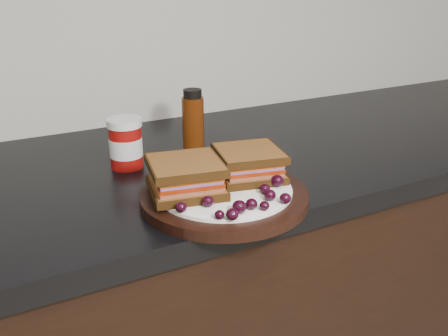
# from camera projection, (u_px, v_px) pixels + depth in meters

# --- Properties ---
(countertop) EXTENTS (3.98, 0.60, 0.04)m
(countertop) POSITION_uv_depth(u_px,v_px,m) (193.00, 168.00, 1.03)
(countertop) COLOR black
(countertop) RESTS_ON base_cabinets
(plate) EXTENTS (0.28, 0.28, 0.02)m
(plate) POSITION_uv_depth(u_px,v_px,m) (224.00, 196.00, 0.83)
(plate) COLOR black
(plate) RESTS_ON countertop
(sandwich_left) EXTENTS (0.14, 0.14, 0.05)m
(sandwich_left) POSITION_uv_depth(u_px,v_px,m) (186.00, 177.00, 0.80)
(sandwich_left) COLOR brown
(sandwich_left) RESTS_ON plate
(sandwich_right) EXTENTS (0.13, 0.13, 0.05)m
(sandwich_right) POSITION_uv_depth(u_px,v_px,m) (249.00, 163.00, 0.86)
(sandwich_right) COLOR brown
(sandwich_right) RESTS_ON plate
(grape_0) EXTENTS (0.02, 0.02, 0.02)m
(grape_0) POSITION_uv_depth(u_px,v_px,m) (181.00, 207.00, 0.74)
(grape_0) COLOR black
(grape_0) RESTS_ON plate
(grape_1) EXTENTS (0.02, 0.02, 0.02)m
(grape_1) POSITION_uv_depth(u_px,v_px,m) (208.00, 201.00, 0.76)
(grape_1) COLOR black
(grape_1) RESTS_ON plate
(grape_2) EXTENTS (0.01, 0.01, 0.01)m
(grape_2) POSITION_uv_depth(u_px,v_px,m) (219.00, 215.00, 0.72)
(grape_2) COLOR black
(grape_2) RESTS_ON plate
(grape_3) EXTENTS (0.02, 0.02, 0.02)m
(grape_3) POSITION_uv_depth(u_px,v_px,m) (232.00, 214.00, 0.72)
(grape_3) COLOR black
(grape_3) RESTS_ON plate
(grape_4) EXTENTS (0.02, 0.02, 0.02)m
(grape_4) POSITION_uv_depth(u_px,v_px,m) (239.00, 207.00, 0.74)
(grape_4) COLOR black
(grape_4) RESTS_ON plate
(grape_5) EXTENTS (0.02, 0.02, 0.02)m
(grape_5) POSITION_uv_depth(u_px,v_px,m) (252.00, 204.00, 0.75)
(grape_5) COLOR black
(grape_5) RESTS_ON plate
(grape_6) EXTENTS (0.02, 0.02, 0.01)m
(grape_6) POSITION_uv_depth(u_px,v_px,m) (264.00, 206.00, 0.75)
(grape_6) COLOR black
(grape_6) RESTS_ON plate
(grape_7) EXTENTS (0.02, 0.02, 0.02)m
(grape_7) POSITION_uv_depth(u_px,v_px,m) (285.00, 198.00, 0.77)
(grape_7) COLOR black
(grape_7) RESTS_ON plate
(grape_8) EXTENTS (0.02, 0.02, 0.02)m
(grape_8) POSITION_uv_depth(u_px,v_px,m) (270.00, 195.00, 0.78)
(grape_8) COLOR black
(grape_8) RESTS_ON plate
(grape_9) EXTENTS (0.02, 0.02, 0.02)m
(grape_9) POSITION_uv_depth(u_px,v_px,m) (265.00, 189.00, 0.80)
(grape_9) COLOR black
(grape_9) RESTS_ON plate
(grape_10) EXTENTS (0.02, 0.02, 0.02)m
(grape_10) POSITION_uv_depth(u_px,v_px,m) (277.00, 181.00, 0.83)
(grape_10) COLOR black
(grape_10) RESTS_ON plate
(grape_11) EXTENTS (0.02, 0.02, 0.02)m
(grape_11) POSITION_uv_depth(u_px,v_px,m) (263.00, 179.00, 0.84)
(grape_11) COLOR black
(grape_11) RESTS_ON plate
(grape_12) EXTENTS (0.02, 0.02, 0.02)m
(grape_12) POSITION_uv_depth(u_px,v_px,m) (273.00, 174.00, 0.86)
(grape_12) COLOR black
(grape_12) RESTS_ON plate
(grape_13) EXTENTS (0.02, 0.02, 0.02)m
(grape_13) POSITION_uv_depth(u_px,v_px,m) (256.00, 167.00, 0.89)
(grape_13) COLOR black
(grape_13) RESTS_ON plate
(grape_14) EXTENTS (0.02, 0.02, 0.02)m
(grape_14) POSITION_uv_depth(u_px,v_px,m) (240.00, 170.00, 0.88)
(grape_14) COLOR black
(grape_14) RESTS_ON plate
(grape_15) EXTENTS (0.02, 0.02, 0.02)m
(grape_15) POSITION_uv_depth(u_px,v_px,m) (197.00, 178.00, 0.85)
(grape_15) COLOR black
(grape_15) RESTS_ON plate
(grape_16) EXTENTS (0.02, 0.02, 0.02)m
(grape_16) POSITION_uv_depth(u_px,v_px,m) (181.00, 185.00, 0.82)
(grape_16) COLOR black
(grape_16) RESTS_ON plate
(grape_17) EXTENTS (0.02, 0.02, 0.02)m
(grape_17) POSITION_uv_depth(u_px,v_px,m) (179.00, 185.00, 0.82)
(grape_17) COLOR black
(grape_17) RESTS_ON plate
(grape_18) EXTENTS (0.02, 0.02, 0.02)m
(grape_18) POSITION_uv_depth(u_px,v_px,m) (180.00, 195.00, 0.78)
(grape_18) COLOR black
(grape_18) RESTS_ON plate
(grape_19) EXTENTS (0.02, 0.02, 0.02)m
(grape_19) POSITION_uv_depth(u_px,v_px,m) (181.00, 196.00, 0.77)
(grape_19) COLOR black
(grape_19) RESTS_ON plate
(grape_20) EXTENTS (0.02, 0.02, 0.02)m
(grape_20) POSITION_uv_depth(u_px,v_px,m) (197.00, 183.00, 0.82)
(grape_20) COLOR black
(grape_20) RESTS_ON plate
(grape_21) EXTENTS (0.02, 0.02, 0.02)m
(grape_21) POSITION_uv_depth(u_px,v_px,m) (190.00, 188.00, 0.80)
(grape_21) COLOR black
(grape_21) RESTS_ON plate
(grape_22) EXTENTS (0.01, 0.01, 0.01)m
(grape_22) POSITION_uv_depth(u_px,v_px,m) (188.00, 190.00, 0.80)
(grape_22) COLOR black
(grape_22) RESTS_ON plate
(condiment_jar) EXTENTS (0.09, 0.09, 0.10)m
(condiment_jar) POSITION_uv_depth(u_px,v_px,m) (126.00, 143.00, 0.96)
(condiment_jar) COLOR maroon
(condiment_jar) RESTS_ON countertop
(oil_bottle) EXTENTS (0.06, 0.06, 0.13)m
(oil_bottle) POSITION_uv_depth(u_px,v_px,m) (193.00, 119.00, 1.06)
(oil_bottle) COLOR #461C07
(oil_bottle) RESTS_ON countertop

